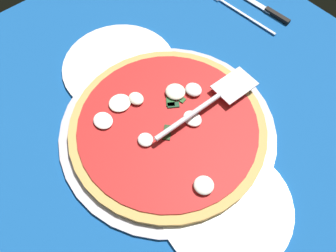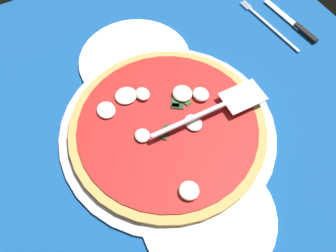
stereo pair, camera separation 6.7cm
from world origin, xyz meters
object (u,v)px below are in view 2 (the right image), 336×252
at_px(pizza, 168,126).
at_px(pizza_server, 215,109).
at_px(place_setting_near, 282,26).
at_px(dinner_plate_left, 208,215).
at_px(dinner_plate_right, 135,60).

height_order(pizza, pizza_server, pizza_server).
height_order(pizza_server, place_setting_near, pizza_server).
bearing_deg(place_setting_near, pizza_server, 111.57).
bearing_deg(dinner_plate_left, pizza, -7.36).
height_order(dinner_plate_left, pizza, pizza).
distance_m(pizza, place_setting_near, 0.40).
distance_m(dinner_plate_left, place_setting_near, 0.50).
distance_m(dinner_plate_left, pizza_server, 0.20).
height_order(dinner_plate_left, dinner_plate_right, same).
bearing_deg(place_setting_near, pizza, 102.83).
xyz_separation_m(dinner_plate_right, place_setting_near, (-0.08, -0.36, -0.00)).
bearing_deg(pizza, dinner_plate_right, -7.35).
bearing_deg(pizza_server, dinner_plate_right, 109.37).
distance_m(dinner_plate_left, pizza, 0.18).
height_order(pizza, place_setting_near, pizza).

